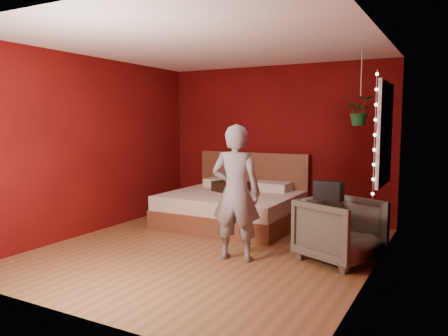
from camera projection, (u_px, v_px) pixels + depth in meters
floor at (210, 249)px, 5.67m from camera, size 4.50×4.50×0.00m
room_walls at (210, 119)px, 5.49m from camera, size 4.04×4.54×2.62m
window at (384, 134)px, 5.37m from camera, size 0.05×0.97×1.27m
fairy_lights at (375, 135)px, 4.92m from camera, size 0.04×0.04×1.45m
bed at (234, 206)px, 7.08m from camera, size 2.03×1.73×1.12m
person at (236, 193)px, 5.16m from camera, size 0.65×0.49×1.62m
armchair at (340, 230)px, 5.13m from camera, size 1.08×1.07×0.75m
handbag at (329, 190)px, 4.98m from camera, size 0.33×0.19×0.22m
throw_pillow at (231, 186)px, 7.19m from camera, size 0.59×0.59×0.16m
hanging_plant at (360, 111)px, 5.76m from camera, size 0.41×0.37×1.01m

